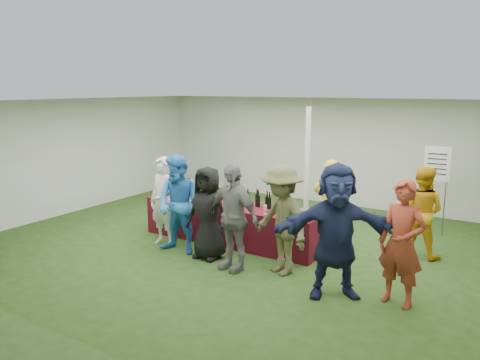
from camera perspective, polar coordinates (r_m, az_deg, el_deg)
The scene contains 18 objects.
ground at distance 8.92m, azimuth 1.80°, elevation -8.14°, with size 60.00×60.00×0.00m, color #284719.
tent at distance 9.40m, azimuth 8.18°, elevation 1.27°, with size 10.00×10.00×10.00m.
serving_table at distance 9.08m, azimuth -1.08°, elevation -5.29°, with size 3.60×0.80×0.75m, color #59101F.
wine_bottles at distance 8.74m, azimuth 2.82°, elevation -2.59°, with size 0.71×0.15×0.32m.
wine_glasses at distance 8.86m, azimuth -3.09°, elevation -2.46°, with size 2.84×0.13×0.16m.
water_bottle at distance 8.99m, azimuth -0.53°, elevation -2.29°, with size 0.07×0.07×0.23m.
bar_towel at distance 8.33m, azimuth 7.72°, elevation -4.13°, with size 0.25×0.18×0.03m, color white.
dump_bucket at distance 8.02m, azimuth 7.92°, elevation -4.20°, with size 0.24×0.24×0.18m, color slate.
wine_list_sign at distance 10.20m, azimuth 22.84°, elevation 1.08°, with size 0.50×0.03×1.80m.
staff_pourer at distance 8.89m, azimuth 10.86°, elevation -2.80°, with size 0.61×0.40×1.66m, color yellow.
staff_back at distance 8.84m, azimuth 21.20°, elevation -3.59°, with size 0.79×0.62×1.62m, color orange.
customer_0 at distance 8.90m, azimuth -9.35°, elevation -2.63°, with size 0.62×0.41×1.70m, color silver.
customer_1 at distance 8.44m, azimuth -7.41°, elevation -2.99°, with size 0.87×0.68×1.79m, color #2D80D1.
customer_2 at distance 8.16m, azimuth -3.96°, elevation -4.01°, with size 0.80×0.52×1.63m, color black.
customer_3 at distance 7.63m, azimuth -0.93°, elevation -4.53°, with size 1.04×0.43×1.77m, color slate.
customer_4 at distance 7.48m, azimuth 5.10°, elevation -4.91°, with size 1.14×0.66×1.77m, color brown.
customer_5 at distance 6.76m, azimuth 11.63°, elevation -6.10°, with size 1.80×0.57×1.94m, color #182042.
customer_6 at distance 6.76m, azimuth 19.10°, elevation -7.30°, with size 0.64×0.42×1.77m, color #9A3521.
Camera 1 is at (4.21, -7.28, 2.97)m, focal length 35.00 mm.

